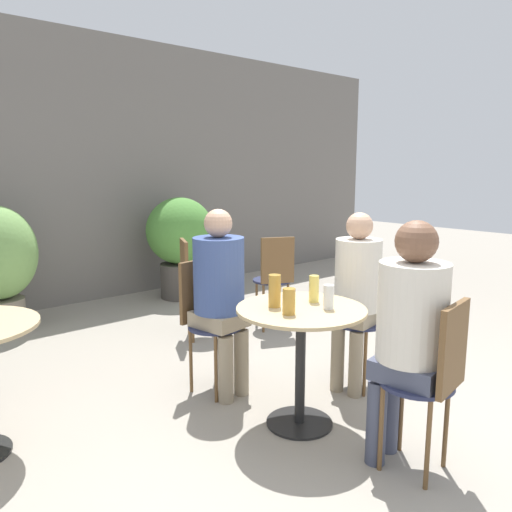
{
  "coord_description": "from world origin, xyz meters",
  "views": [
    {
      "loc": [
        -2.06,
        -1.74,
        1.52
      ],
      "look_at": [
        -0.04,
        0.6,
        0.97
      ],
      "focal_mm": 35.0,
      "sensor_mm": 36.0,
      "label": 1
    }
  ],
  "objects_px": {
    "beer_glass_0": "(314,289)",
    "potted_plant_1": "(180,239)",
    "bistro_chair_2": "(206,312)",
    "beer_glass_2": "(289,301)",
    "bistro_chair_1": "(365,308)",
    "bistro_chair_6": "(194,279)",
    "bistro_chair_0": "(434,372)",
    "beer_glass_3": "(329,297)",
    "seated_person_1": "(356,285)",
    "seated_person_2": "(221,286)",
    "beer_glass_1": "(275,291)",
    "bistro_chair_3": "(275,274)",
    "cafe_table_near": "(301,335)",
    "seated_person_0": "(409,324)"
  },
  "relations": [
    {
      "from": "beer_glass_0",
      "to": "beer_glass_2",
      "type": "xyz_separation_m",
      "value": [
        -0.3,
        -0.09,
        -0.01
      ]
    },
    {
      "from": "seated_person_2",
      "to": "beer_glass_2",
      "type": "bearing_deg",
      "value": -102.86
    },
    {
      "from": "bistro_chair_1",
      "to": "bistro_chair_3",
      "type": "bearing_deg",
      "value": 157.05
    },
    {
      "from": "bistro_chair_2",
      "to": "beer_glass_3",
      "type": "xyz_separation_m",
      "value": [
        0.22,
        -0.9,
        0.25
      ]
    },
    {
      "from": "seated_person_1",
      "to": "potted_plant_1",
      "type": "relative_size",
      "value": 1.04
    },
    {
      "from": "beer_glass_0",
      "to": "potted_plant_1",
      "type": "distance_m",
      "value": 3.13
    },
    {
      "from": "cafe_table_near",
      "to": "seated_person_0",
      "type": "distance_m",
      "value": 0.68
    },
    {
      "from": "bistro_chair_3",
      "to": "beer_glass_1",
      "type": "xyz_separation_m",
      "value": [
        -1.2,
        -1.28,
        0.27
      ]
    },
    {
      "from": "seated_person_2",
      "to": "beer_glass_1",
      "type": "distance_m",
      "value": 0.53
    },
    {
      "from": "seated_person_1",
      "to": "beer_glass_0",
      "type": "xyz_separation_m",
      "value": [
        -0.49,
        -0.06,
        0.06
      ]
    },
    {
      "from": "bistro_chair_1",
      "to": "beer_glass_1",
      "type": "distance_m",
      "value": 0.92
    },
    {
      "from": "bistro_chair_2",
      "to": "seated_person_2",
      "type": "height_order",
      "value": "seated_person_2"
    },
    {
      "from": "cafe_table_near",
      "to": "seated_person_2",
      "type": "bearing_deg",
      "value": 99.05
    },
    {
      "from": "bistro_chair_1",
      "to": "beer_glass_1",
      "type": "xyz_separation_m",
      "value": [
        -0.88,
        -0.01,
        0.27
      ]
    },
    {
      "from": "bistro_chair_6",
      "to": "seated_person_0",
      "type": "relative_size",
      "value": 0.71
    },
    {
      "from": "bistro_chair_2",
      "to": "beer_glass_2",
      "type": "height_order",
      "value": "bistro_chair_2"
    },
    {
      "from": "bistro_chair_2",
      "to": "bistro_chair_3",
      "type": "height_order",
      "value": "same"
    },
    {
      "from": "bistro_chair_3",
      "to": "seated_person_2",
      "type": "xyz_separation_m",
      "value": [
        -1.19,
        -0.75,
        0.2
      ]
    },
    {
      "from": "bistro_chair_1",
      "to": "beer_glass_2",
      "type": "relative_size",
      "value": 6.15
    },
    {
      "from": "beer_glass_0",
      "to": "seated_person_1",
      "type": "bearing_deg",
      "value": 7.14
    },
    {
      "from": "bistro_chair_1",
      "to": "seated_person_1",
      "type": "bearing_deg",
      "value": -90.0
    },
    {
      "from": "bistro_chair_0",
      "to": "beer_glass_3",
      "type": "distance_m",
      "value": 0.7
    },
    {
      "from": "beer_glass_3",
      "to": "potted_plant_1",
      "type": "xyz_separation_m",
      "value": [
        1.0,
        3.15,
        -0.1
      ]
    },
    {
      "from": "bistro_chair_6",
      "to": "bistro_chair_0",
      "type": "bearing_deg",
      "value": -161.38
    },
    {
      "from": "bistro_chair_2",
      "to": "bistro_chair_6",
      "type": "height_order",
      "value": "same"
    },
    {
      "from": "bistro_chair_1",
      "to": "seated_person_0",
      "type": "xyz_separation_m",
      "value": [
        -0.68,
        -0.76,
        0.21
      ]
    },
    {
      "from": "bistro_chair_0",
      "to": "beer_glass_3",
      "type": "height_order",
      "value": "bistro_chair_0"
    },
    {
      "from": "bistro_chair_3",
      "to": "beer_glass_3",
      "type": "xyz_separation_m",
      "value": [
        -0.99,
        -1.51,
        0.25
      ]
    },
    {
      "from": "bistro_chair_3",
      "to": "bistro_chair_2",
      "type": "bearing_deg",
      "value": 52.44
    },
    {
      "from": "bistro_chair_1",
      "to": "cafe_table_near",
      "type": "bearing_deg",
      "value": -90.0
    },
    {
      "from": "bistro_chair_1",
      "to": "seated_person_0",
      "type": "relative_size",
      "value": 0.71
    },
    {
      "from": "bistro_chair_0",
      "to": "beer_glass_3",
      "type": "bearing_deg",
      "value": -96.93
    },
    {
      "from": "seated_person_0",
      "to": "seated_person_2",
      "type": "height_order",
      "value": "seated_person_0"
    },
    {
      "from": "bistro_chair_2",
      "to": "bistro_chair_6",
      "type": "xyz_separation_m",
      "value": [
        0.52,
        0.92,
        0.0
      ]
    },
    {
      "from": "bistro_chair_0",
      "to": "bistro_chair_6",
      "type": "distance_m",
      "value": 2.49
    },
    {
      "from": "bistro_chair_2",
      "to": "potted_plant_1",
      "type": "bearing_deg",
      "value": 52.49
    },
    {
      "from": "beer_glass_1",
      "to": "beer_glass_2",
      "type": "height_order",
      "value": "beer_glass_1"
    },
    {
      "from": "bistro_chair_2",
      "to": "beer_glass_2",
      "type": "relative_size",
      "value": 6.15
    },
    {
      "from": "bistro_chair_1",
      "to": "beer_glass_1",
      "type": "relative_size",
      "value": 4.74
    },
    {
      "from": "beer_glass_3",
      "to": "bistro_chair_2",
      "type": "bearing_deg",
      "value": 103.98
    },
    {
      "from": "seated_person_1",
      "to": "seated_person_2",
      "type": "xyz_separation_m",
      "value": [
        -0.74,
        0.54,
        0.01
      ]
    },
    {
      "from": "bistro_chair_2",
      "to": "beer_glass_0",
      "type": "xyz_separation_m",
      "value": [
        0.27,
        -0.74,
        0.26
      ]
    },
    {
      "from": "cafe_table_near",
      "to": "beer_glass_0",
      "type": "distance_m",
      "value": 0.29
    },
    {
      "from": "bistro_chair_3",
      "to": "beer_glass_1",
      "type": "distance_m",
      "value": 1.77
    },
    {
      "from": "seated_person_2",
      "to": "beer_glass_3",
      "type": "distance_m",
      "value": 0.79
    },
    {
      "from": "bistro_chair_1",
      "to": "bistro_chair_6",
      "type": "bearing_deg",
      "value": -175.29
    },
    {
      "from": "seated_person_2",
      "to": "seated_person_1",
      "type": "bearing_deg",
      "value": -44.96
    },
    {
      "from": "bistro_chair_3",
      "to": "bistro_chair_6",
      "type": "bearing_deg",
      "value": 1.89
    },
    {
      "from": "bistro_chair_2",
      "to": "potted_plant_1",
      "type": "relative_size",
      "value": 0.76
    },
    {
      "from": "seated_person_0",
      "to": "beer_glass_3",
      "type": "xyz_separation_m",
      "value": [
        -0.0,
        0.52,
        0.03
      ]
    }
  ]
}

